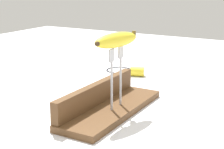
# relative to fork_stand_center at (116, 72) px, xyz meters

# --- Properties ---
(ground_plane) EXTENTS (3.00, 3.00, 0.00)m
(ground_plane) POSITION_rel_fork_stand_center_xyz_m (0.00, 0.01, -0.13)
(ground_plane) COLOR silver
(wooden_board) EXTENTS (0.43, 0.14, 0.02)m
(wooden_board) POSITION_rel_fork_stand_center_xyz_m (0.00, 0.01, -0.12)
(wooden_board) COLOR brown
(wooden_board) RESTS_ON ground
(board_backstop) EXTENTS (0.42, 0.03, 0.06)m
(board_backstop) POSITION_rel_fork_stand_center_xyz_m (0.00, 0.07, -0.08)
(board_backstop) COLOR brown
(board_backstop) RESTS_ON wooden_board
(fork_stand_center) EXTENTS (0.08, 0.01, 0.18)m
(fork_stand_center) POSITION_rel_fork_stand_center_xyz_m (0.00, 0.00, 0.00)
(fork_stand_center) COLOR #B2B2B7
(fork_stand_center) RESTS_ON wooden_board
(banana_raised_center) EXTENTS (0.18, 0.08, 0.04)m
(banana_raised_center) POSITION_rel_fork_stand_center_xyz_m (-0.00, 0.00, 0.10)
(banana_raised_center) COLOR yellow
(banana_raised_center) RESTS_ON fork_stand_center
(banana_chunk_near) EXTENTS (0.06, 0.07, 0.04)m
(banana_chunk_near) POSITION_rel_fork_stand_center_xyz_m (0.42, 0.13, -0.11)
(banana_chunk_near) COLOR yellow
(banana_chunk_near) RESTS_ON ground
(wire_coil) EXTENTS (0.11, 0.11, 0.01)m
(wire_coil) POSITION_rel_fork_stand_center_xyz_m (0.46, 0.24, -0.13)
(wire_coil) COLOR black
(wire_coil) RESTS_ON ground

